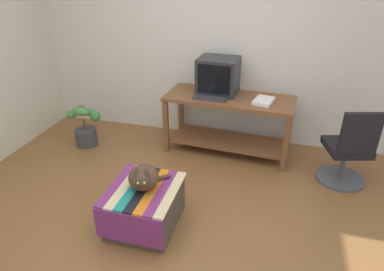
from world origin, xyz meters
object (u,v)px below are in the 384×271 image
(ottoman_with_blanket, at_px, (144,206))
(potted_plant, at_px, (86,129))
(tv_monitor, at_px, (218,76))
(book, at_px, (264,101))
(cat, at_px, (144,177))
(desk, at_px, (229,115))
(office_chair, at_px, (349,152))
(keyboard, at_px, (210,98))

(ottoman_with_blanket, xyz_separation_m, potted_plant, (-1.32, 1.21, 0.04))
(tv_monitor, relative_size, book, 1.80)
(tv_monitor, bearing_deg, cat, -97.20)
(book, bearing_deg, cat, -108.95)
(desk, relative_size, ottoman_with_blanket, 2.27)
(cat, relative_size, office_chair, 0.45)
(book, distance_m, office_chair, 1.06)
(office_chair, bearing_deg, cat, 16.87)
(potted_plant, height_order, office_chair, office_chair)
(desk, distance_m, cat, 1.62)
(ottoman_with_blanket, distance_m, potted_plant, 1.79)
(tv_monitor, xyz_separation_m, cat, (-0.32, -1.65, -0.44))
(ottoman_with_blanket, bearing_deg, cat, 65.32)
(tv_monitor, bearing_deg, desk, -28.75)
(ottoman_with_blanket, relative_size, office_chair, 0.78)
(keyboard, xyz_separation_m, book, (0.62, 0.05, 0.01))
(cat, bearing_deg, potted_plant, 120.55)
(desk, relative_size, tv_monitor, 3.17)
(book, bearing_deg, keyboard, -162.81)
(potted_plant, bearing_deg, book, 6.93)
(office_chair, bearing_deg, keyboard, -24.57)
(cat, bearing_deg, ottoman_with_blanket, -132.01)
(tv_monitor, xyz_separation_m, book, (0.58, -0.18, -0.19))
(desk, distance_m, tv_monitor, 0.49)
(keyboard, relative_size, book, 1.46)
(keyboard, relative_size, cat, 0.99)
(cat, bearing_deg, tv_monitor, 61.83)
(book, relative_size, office_chair, 0.31)
(tv_monitor, height_order, ottoman_with_blanket, tv_monitor)
(tv_monitor, relative_size, cat, 1.22)
(desk, bearing_deg, office_chair, -11.82)
(book, height_order, office_chair, office_chair)
(keyboard, height_order, book, book)
(potted_plant, distance_m, office_chair, 3.17)
(book, xyz_separation_m, cat, (-0.89, -1.47, -0.25))
(cat, xyz_separation_m, potted_plant, (-1.33, 1.20, -0.27))
(keyboard, distance_m, book, 0.63)
(desk, relative_size, book, 5.71)
(cat, distance_m, potted_plant, 1.81)
(cat, bearing_deg, office_chair, 15.10)
(keyboard, xyz_separation_m, ottoman_with_blanket, (-0.28, -1.43, -0.55))
(keyboard, relative_size, potted_plant, 0.68)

